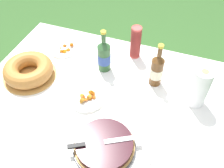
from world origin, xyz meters
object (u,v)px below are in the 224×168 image
object	(u,v)px
berry_tart	(104,145)
snack_plate_near	(64,48)
bundt_cake	(28,70)
cider_bottle_amber	(157,70)
cider_bottle_green	(104,56)
snack_plate_left	(87,98)
paper_towel_roll	(199,87)
serving_knife	(98,143)
cup_stack	(136,42)

from	to	relation	value
berry_tart	snack_plate_near	world-z (taller)	berry_tart
bundt_cake	cider_bottle_amber	size ratio (longest dim) A/B	1.14
cider_bottle_green	snack_plate_left	xyz separation A→B (m)	(-0.00, -0.29, -0.10)
berry_tart	cider_bottle_green	bearing A→B (deg)	110.96
cider_bottle_amber	paper_towel_roll	bearing A→B (deg)	-15.59
serving_knife	bundt_cake	world-z (taller)	bundt_cake
snack_plate_near	snack_plate_left	world-z (taller)	snack_plate_left
bundt_cake	cider_bottle_green	size ratio (longest dim) A/B	1.15
cup_stack	snack_plate_near	bearing A→B (deg)	-167.89
bundt_cake	cider_bottle_green	distance (m)	0.50
cider_bottle_green	snack_plate_near	xyz separation A→B (m)	(-0.35, 0.09, -0.10)
berry_tart	snack_plate_left	distance (m)	0.35
snack_plate_left	serving_knife	bearing A→B (deg)	-56.11
bundt_cake	paper_towel_roll	xyz separation A→B (m)	(1.06, 0.15, 0.07)
serving_knife	cup_stack	xyz separation A→B (m)	(-0.03, 0.78, 0.06)
bundt_cake	cider_bottle_amber	distance (m)	0.83
snack_plate_left	bundt_cake	bearing A→B (deg)	172.32
serving_knife	paper_towel_roll	world-z (taller)	paper_towel_roll
berry_tart	cider_bottle_green	world-z (taller)	cider_bottle_green
cup_stack	cider_bottle_amber	bearing A→B (deg)	-47.42
cup_stack	paper_towel_roll	size ratio (longest dim) A/B	0.94
berry_tart	serving_knife	size ratio (longest dim) A/B	0.97
snack_plate_left	cup_stack	bearing A→B (deg)	72.32
serving_knife	cider_bottle_amber	size ratio (longest dim) A/B	1.10
berry_tart	cider_bottle_amber	world-z (taller)	cider_bottle_amber
cider_bottle_green	snack_plate_near	size ratio (longest dim) A/B	1.33
berry_tart	paper_towel_roll	distance (m)	0.63
cup_stack	cider_bottle_green	distance (m)	0.25
cider_bottle_green	bundt_cake	bearing A→B (deg)	-151.90
bundt_cake	paper_towel_roll	size ratio (longest dim) A/B	1.38
cider_bottle_green	paper_towel_roll	bearing A→B (deg)	-8.22
berry_tart	cup_stack	bearing A→B (deg)	94.42
cup_stack	paper_towel_roll	bearing A→B (deg)	-32.07
serving_knife	paper_towel_roll	xyz separation A→B (m)	(0.43, 0.49, 0.06)
cider_bottle_amber	berry_tart	bearing A→B (deg)	-104.17
cider_bottle_amber	snack_plate_left	bearing A→B (deg)	-141.86
snack_plate_near	cup_stack	bearing A→B (deg)	12.11
snack_plate_left	cider_bottle_amber	bearing A→B (deg)	38.14
berry_tart	bundt_cake	xyz separation A→B (m)	(-0.66, 0.33, 0.03)
cup_stack	snack_plate_left	bearing A→B (deg)	-107.68
paper_towel_roll	cider_bottle_green	bearing A→B (deg)	171.78
serving_knife	cider_bottle_green	world-z (taller)	cider_bottle_green
bundt_cake	cup_stack	xyz separation A→B (m)	(0.60, 0.43, 0.07)
paper_towel_roll	cider_bottle_amber	bearing A→B (deg)	164.41
cup_stack	snack_plate_left	world-z (taller)	cup_stack
cider_bottle_amber	paper_towel_roll	size ratio (longest dim) A/B	1.20
berry_tart	cider_bottle_amber	distance (m)	0.57
paper_towel_roll	bundt_cake	bearing A→B (deg)	-172.14
bundt_cake	cider_bottle_amber	world-z (taller)	cider_bottle_amber
snack_plate_near	paper_towel_roll	bearing A→B (deg)	-10.47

